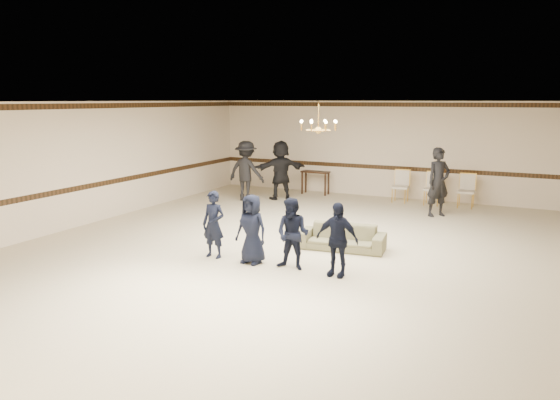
{
  "coord_description": "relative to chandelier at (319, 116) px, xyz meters",
  "views": [
    {
      "loc": [
        4.48,
        -10.31,
        3.25
      ],
      "look_at": [
        -0.25,
        -0.5,
        1.16
      ],
      "focal_mm": 33.69,
      "sensor_mm": 36.0,
      "label": 1
    }
  ],
  "objects": [
    {
      "name": "adult_right",
      "position": [
        2.17,
        3.69,
        -1.91
      ],
      "size": [
        0.83,
        0.83,
        1.94
      ],
      "primitive_type": "imported",
      "rotation": [
        0.0,
        0.0,
        0.8
      ],
      "color": "black",
      "rests_on": "floor"
    },
    {
      "name": "boy_b",
      "position": [
        -0.45,
        -2.39,
        -2.17
      ],
      "size": [
        0.73,
        0.51,
        1.4
      ],
      "primitive_type": "imported",
      "rotation": [
        0.0,
        0.0,
        -0.1
      ],
      "color": "black",
      "rests_on": "floor"
    },
    {
      "name": "banquet_chair_mid",
      "position": [
        1.76,
        5.24,
        -2.37
      ],
      "size": [
        0.52,
        0.52,
        1.02
      ],
      "primitive_type": null,
      "rotation": [
        0.0,
        0.0,
        -0.07
      ],
      "color": "beige",
      "rests_on": "floor"
    },
    {
      "name": "banquet_chair_left",
      "position": [
        0.76,
        5.24,
        -2.37
      ],
      "size": [
        0.54,
        0.54,
        1.02
      ],
      "primitive_type": null,
      "rotation": [
        0.0,
        0.0,
        0.1
      ],
      "color": "beige",
      "rests_on": "floor"
    },
    {
      "name": "banquet_chair_right",
      "position": [
        2.76,
        5.24,
        -2.37
      ],
      "size": [
        0.49,
        0.49,
        1.02
      ],
      "primitive_type": null,
      "rotation": [
        0.0,
        0.0,
        -0.0
      ],
      "color": "beige",
      "rests_on": "floor"
    },
    {
      "name": "chair_rail",
      "position": [
        0.0,
        5.99,
        -1.88
      ],
      "size": [
        12.0,
        0.02,
        0.14
      ],
      "primitive_type": "cube",
      "color": "#3B2411",
      "rests_on": "wall_back"
    },
    {
      "name": "console_table",
      "position": [
        -2.24,
        5.44,
        -2.47
      ],
      "size": [
        0.98,
        0.44,
        0.81
      ],
      "primitive_type": "cube",
      "rotation": [
        0.0,
        0.0,
        -0.04
      ],
      "color": "#321D10",
      "rests_on": "floor"
    },
    {
      "name": "adult_left",
      "position": [
        -3.83,
        3.39,
        -1.91
      ],
      "size": [
        1.28,
        0.76,
        1.94
      ],
      "primitive_type": "imported",
      "rotation": [
        0.0,
        0.0,
        3.11
      ],
      "color": "black",
      "rests_on": "floor"
    },
    {
      "name": "adult_mid",
      "position": [
        -2.93,
        4.09,
        -1.91
      ],
      "size": [
        1.7,
        1.65,
        1.94
      ],
      "primitive_type": "imported",
      "rotation": [
        0.0,
        0.0,
        3.9
      ],
      "color": "black",
      "rests_on": "floor"
    },
    {
      "name": "crown_molding",
      "position": [
        0.0,
        5.99,
        0.21
      ],
      "size": [
        12.0,
        0.02,
        0.14
      ],
      "primitive_type": "cube",
      "color": "#3B2411",
      "rests_on": "wall_back"
    },
    {
      "name": "room",
      "position": [
        0.0,
        -1.0,
        -1.28
      ],
      "size": [
        12.01,
        14.01,
        3.21
      ],
      "color": "beige",
      "rests_on": "ground"
    },
    {
      "name": "settee",
      "position": [
        0.86,
        -0.67,
        -2.6
      ],
      "size": [
        1.93,
        0.92,
        0.54
      ],
      "primitive_type": "imported",
      "rotation": [
        0.0,
        0.0,
        0.11
      ],
      "color": "#6E6C49",
      "rests_on": "floor"
    },
    {
      "name": "boy_c",
      "position": [
        0.45,
        -2.39,
        -2.17
      ],
      "size": [
        0.68,
        0.53,
        1.4
      ],
      "primitive_type": "imported",
      "rotation": [
        0.0,
        0.0,
        0.0
      ],
      "color": "black",
      "rests_on": "floor"
    },
    {
      "name": "boy_a",
      "position": [
        -1.35,
        -2.39,
        -2.17
      ],
      "size": [
        0.52,
        0.34,
        1.4
      ],
      "primitive_type": "imported",
      "rotation": [
        0.0,
        0.0,
        -0.02
      ],
      "color": "black",
      "rests_on": "floor"
    },
    {
      "name": "chandelier",
      "position": [
        0.0,
        0.0,
        0.0
      ],
      "size": [
        0.94,
        0.94,
        0.89
      ],
      "primitive_type": null,
      "color": "gold",
      "rests_on": "ceiling"
    },
    {
      "name": "boy_d",
      "position": [
        1.35,
        -2.39,
        -2.17
      ],
      "size": [
        0.84,
        0.38,
        1.4
      ],
      "primitive_type": "imported",
      "rotation": [
        0.0,
        0.0,
        -0.05
      ],
      "color": "black",
      "rests_on": "floor"
    }
  ]
}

